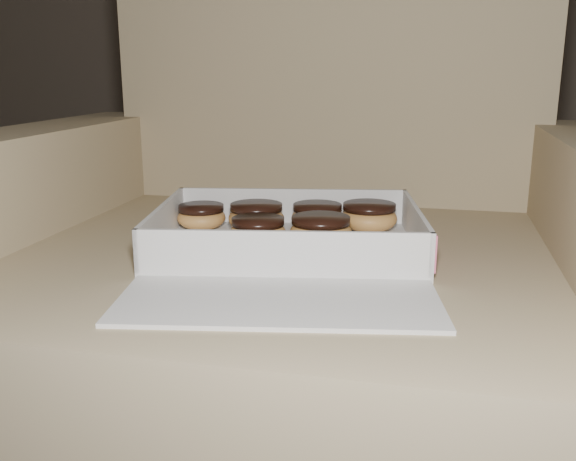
# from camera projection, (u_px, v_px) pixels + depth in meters

# --- Properties ---
(armchair) EXTENTS (0.98, 0.83, 1.02)m
(armchair) POSITION_uv_depth(u_px,v_px,m) (297.00, 318.00, 1.01)
(armchair) COLOR tan
(armchair) RESTS_ON floor
(bakery_box) EXTENTS (0.42, 0.47, 0.06)m
(bakery_box) POSITION_uv_depth(u_px,v_px,m) (289.00, 249.00, 0.85)
(bakery_box) COLOR silver
(bakery_box) RESTS_ON armchair
(donut_a) EXTENTS (0.07, 0.07, 0.04)m
(donut_a) POSITION_uv_depth(u_px,v_px,m) (202.00, 216.00, 0.97)
(donut_a) COLOR #BF9442
(donut_a) RESTS_ON bakery_box
(donut_b) EXTENTS (0.08, 0.08, 0.04)m
(donut_b) POSITION_uv_depth(u_px,v_px,m) (256.00, 217.00, 0.95)
(donut_b) COLOR #BF9442
(donut_b) RESTS_ON bakery_box
(donut_c) EXTENTS (0.08, 0.08, 0.04)m
(donut_c) POSITION_uv_depth(u_px,v_px,m) (369.00, 216.00, 0.95)
(donut_c) COLOR #BF9442
(donut_c) RESTS_ON bakery_box
(donut_d) EXTENTS (0.08, 0.08, 0.04)m
(donut_d) POSITION_uv_depth(u_px,v_px,m) (258.00, 231.00, 0.88)
(donut_d) COLOR #BF9442
(donut_d) RESTS_ON bakery_box
(donut_e) EXTENTS (0.09, 0.09, 0.04)m
(donut_e) POSITION_uv_depth(u_px,v_px,m) (321.00, 231.00, 0.87)
(donut_e) COLOR #BF9442
(donut_e) RESTS_ON bakery_box
(donut_f) EXTENTS (0.08, 0.08, 0.04)m
(donut_f) POSITION_uv_depth(u_px,v_px,m) (317.00, 216.00, 0.96)
(donut_f) COLOR #BF9442
(donut_f) RESTS_ON bakery_box
(crumb_a) EXTENTS (0.01, 0.01, 0.00)m
(crumb_a) POSITION_uv_depth(u_px,v_px,m) (338.00, 246.00, 0.87)
(crumb_a) COLOR black
(crumb_a) RESTS_ON bakery_box
(crumb_b) EXTENTS (0.01, 0.01, 0.00)m
(crumb_b) POSITION_uv_depth(u_px,v_px,m) (330.00, 257.00, 0.82)
(crumb_b) COLOR black
(crumb_b) RESTS_ON bakery_box
(crumb_c) EXTENTS (0.01, 0.01, 0.00)m
(crumb_c) POSITION_uv_depth(u_px,v_px,m) (236.00, 256.00, 0.83)
(crumb_c) COLOR black
(crumb_c) RESTS_ON bakery_box
(crumb_d) EXTENTS (0.01, 0.01, 0.00)m
(crumb_d) POSITION_uv_depth(u_px,v_px,m) (287.00, 250.00, 0.85)
(crumb_d) COLOR black
(crumb_d) RESTS_ON bakery_box
(crumb_e) EXTENTS (0.01, 0.01, 0.00)m
(crumb_e) POSITION_uv_depth(u_px,v_px,m) (211.00, 244.00, 0.88)
(crumb_e) COLOR black
(crumb_e) RESTS_ON bakery_box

